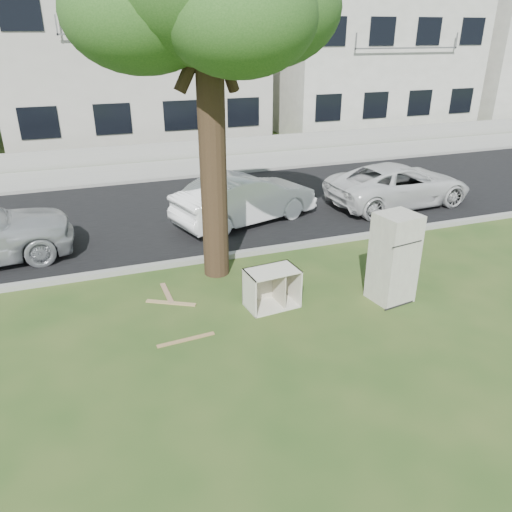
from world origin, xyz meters
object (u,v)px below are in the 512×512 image
object	(u,v)px
fridge	(394,258)
car_center	(245,199)
car_right	(399,185)
cabinet	(272,288)

from	to	relation	value
fridge	car_center	xyz separation A→B (m)	(-1.26, 5.06, -0.21)
car_center	car_right	size ratio (longest dim) A/B	0.91
car_center	cabinet	bearing A→B (deg)	150.48
cabinet	car_center	size ratio (longest dim) A/B	0.24
fridge	car_center	size ratio (longest dim) A/B	0.44
cabinet	car_right	bearing A→B (deg)	31.82
fridge	cabinet	bearing A→B (deg)	158.26
car_center	fridge	bearing A→B (deg)	177.01
fridge	car_right	xyz separation A→B (m)	(3.55, 4.94, -0.26)
fridge	car_right	distance (m)	6.09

